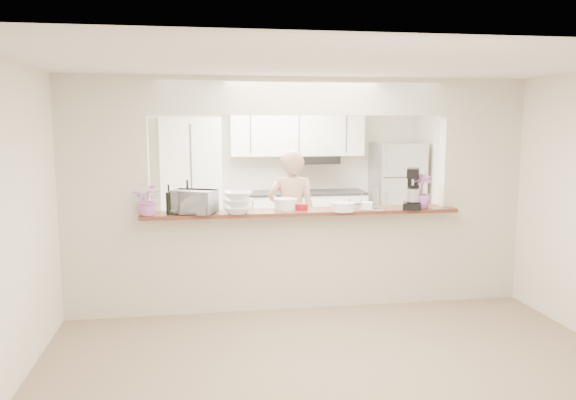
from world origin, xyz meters
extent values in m
plane|color=tan|center=(0.00, 0.00, 0.00)|extent=(6.00, 6.00, 0.00)
cube|color=beige|center=(0.00, 1.55, 0.01)|extent=(5.00, 2.90, 0.01)
cube|color=beige|center=(-2.05, 0.00, 1.25)|extent=(0.90, 0.15, 2.50)
cube|color=beige|center=(2.05, 0.00, 1.25)|extent=(0.90, 0.15, 2.50)
cube|color=beige|center=(0.00, 0.00, 2.30)|extent=(3.20, 0.15, 0.40)
cube|color=beige|center=(0.00, 0.00, 0.53)|extent=(3.20, 0.15, 1.05)
cube|color=brown|center=(0.00, -0.05, 1.07)|extent=(3.40, 0.38, 0.04)
cube|color=white|center=(-1.20, 2.70, 1.05)|extent=(0.90, 0.60, 2.10)
cube|color=white|center=(0.45, 2.70, 0.45)|extent=(2.10, 0.60, 0.90)
cube|color=#29292B|center=(0.45, 2.70, 0.92)|extent=(2.10, 0.62, 0.04)
cube|color=white|center=(0.45, 2.83, 1.88)|extent=(2.10, 0.35, 0.75)
cube|color=black|center=(0.70, 2.72, 1.44)|extent=(0.75, 0.45, 0.12)
cube|color=black|center=(1.20, 2.40, 0.50)|extent=(0.55, 0.02, 0.55)
cube|color=#B9B8BE|center=(2.05, 2.65, 0.85)|extent=(0.75, 0.70, 1.70)
imported|color=#CB6BB9|center=(-1.60, -0.15, 1.25)|extent=(0.36, 0.34, 0.32)
cylinder|color=black|center=(-1.40, -0.13, 1.20)|extent=(0.06, 0.06, 0.23)
cylinder|color=black|center=(-1.40, -0.13, 1.36)|extent=(0.02, 0.02, 0.08)
cylinder|color=black|center=(-1.22, 0.07, 1.21)|extent=(0.07, 0.07, 0.25)
cylinder|color=black|center=(-1.22, 0.07, 1.38)|extent=(0.02, 0.02, 0.09)
imported|color=#B8B8BE|center=(-1.15, -0.10, 1.21)|extent=(0.52, 0.45, 0.24)
imported|color=white|center=(-0.70, -0.17, 1.20)|extent=(0.37, 0.37, 0.22)
cylinder|color=white|center=(-0.17, 0.03, 1.14)|extent=(0.24, 0.24, 0.11)
cylinder|color=white|center=(-0.17, 0.03, 1.20)|extent=(0.25, 0.25, 0.01)
cylinder|color=white|center=(0.42, -0.19, 1.13)|extent=(0.25, 0.25, 0.08)
cylinder|color=white|center=(0.42, -0.19, 1.18)|extent=(0.26, 0.26, 0.01)
cylinder|color=maroon|center=(-0.01, -0.03, 1.12)|extent=(0.14, 0.14, 0.07)
cylinder|color=beige|center=(0.40, -0.03, 1.12)|extent=(0.15, 0.15, 0.07)
cube|color=silver|center=(0.75, -0.15, 1.10)|extent=(0.29, 0.23, 0.02)
cube|color=white|center=(0.75, -0.15, 1.14)|extent=(0.14, 0.14, 0.06)
cube|color=black|center=(1.21, -0.15, 1.13)|extent=(0.29, 0.35, 0.07)
cube|color=black|center=(1.25, -0.05, 1.32)|extent=(0.16, 0.15, 0.32)
cube|color=black|center=(1.20, -0.16, 1.48)|extent=(0.22, 0.28, 0.11)
cylinder|color=#B7B7BC|center=(1.18, -0.21, 1.25)|extent=(0.15, 0.15, 0.14)
imported|color=#C96CC9|center=(1.30, -0.15, 1.28)|extent=(0.28, 0.28, 0.38)
imported|color=tan|center=(0.05, 0.93, 0.84)|extent=(0.68, 0.51, 1.68)
camera|label=1|loc=(-1.09, -5.92, 2.04)|focal=35.00mm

